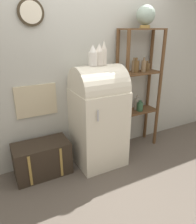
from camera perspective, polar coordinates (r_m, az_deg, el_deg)
ground_plane at (r=3.14m, az=2.21°, el=-14.60°), size 12.00×12.00×0.00m
wall_back at (r=3.09m, az=-2.99°, el=12.17°), size 7.00×0.09×2.70m
refrigerator at (r=2.97m, az=0.08°, el=-0.72°), size 0.65×0.65×1.39m
suitcase_trunk at (r=3.02m, az=-14.37°, el=-11.75°), size 0.71×0.40×0.45m
shelf_unit at (r=3.39m, az=10.58°, el=7.13°), size 0.67×0.31×1.82m
globe at (r=3.28m, az=12.36°, el=23.42°), size 0.26×0.26×0.30m
vase_left at (r=2.73m, az=-1.32°, el=14.40°), size 0.10×0.10×0.25m
vase_center at (r=2.77m, az=0.30°, el=14.60°), size 0.10×0.10×0.26m
vase_right at (r=2.79m, az=1.56°, el=15.00°), size 0.07×0.07×0.30m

